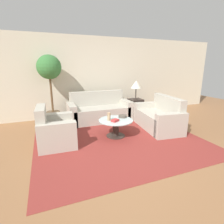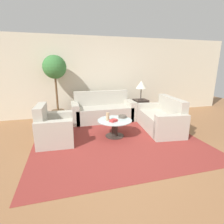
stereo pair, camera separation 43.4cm
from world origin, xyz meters
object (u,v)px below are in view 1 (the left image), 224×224
armchair (54,132)px  bowl (123,116)px  loveseat (160,118)px  coffee_table (116,126)px  sofa_main (99,111)px  book_stack (115,120)px  vase (109,117)px  potted_plant (50,75)px  table_lamp (136,85)px

armchair → bowl: (1.66, 0.06, 0.16)m
loveseat → coffee_table: (-1.34, -0.09, -0.02)m
sofa_main → book_stack: size_ratio=9.40×
armchair → book_stack: bearing=-95.2°
sofa_main → vase: size_ratio=10.13×
loveseat → bowl: loveseat is taller
loveseat → bowl: 1.12m
loveseat → bowl: (-1.10, 0.04, 0.16)m
potted_plant → sofa_main: bearing=-12.2°
vase → bowl: (0.41, 0.13, -0.07)m
loveseat → book_stack: loveseat is taller
book_stack → armchair: bearing=144.3°
sofa_main → loveseat: bearing=-44.4°
armchair → table_lamp: bearing=-61.2°
sofa_main → bowl: size_ratio=9.39×
table_lamp → vase: bearing=-136.4°
armchair → potted_plant: size_ratio=0.50×
potted_plant → bowl: (1.59, -1.56, -0.98)m
armchair → coffee_table: armchair is taller
potted_plant → armchair: bearing=-92.4°
bowl → book_stack: size_ratio=1.00×
sofa_main → bowl: bearing=-79.9°
coffee_table → sofa_main: bearing=89.4°
table_lamp → sofa_main: bearing=-179.5°
coffee_table → table_lamp: bearing=47.3°
armchair → book_stack: size_ratio=4.79×
potted_plant → vase: potted_plant is taller
armchair → vase: size_ratio=5.16×
vase → bowl: bearing=17.0°
coffee_table → vase: 0.30m
loveseat → potted_plant: potted_plant is taller
armchair → coffee_table: 1.42m
sofa_main → book_stack: sofa_main is taller
armchair → loveseat: loveseat is taller
table_lamp → book_stack: table_lamp is taller
book_stack → table_lamp: bearing=20.2°
armchair → loveseat: bearing=-86.9°
sofa_main → vase: sofa_main is taller
armchair → potted_plant: potted_plant is taller
bowl → book_stack: (-0.30, -0.25, -0.00)m
armchair → vase: armchair is taller
armchair → loveseat: 2.76m
sofa_main → book_stack: 1.52m
coffee_table → vase: (-0.17, 0.01, 0.24)m
potted_plant → bowl: bearing=-44.4°
armchair → table_lamp: (2.72, 1.33, 0.77)m
sofa_main → armchair: sofa_main is taller
potted_plant → bowl: 2.43m
sofa_main → potted_plant: bearing=167.8°
vase → sofa_main: bearing=82.4°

